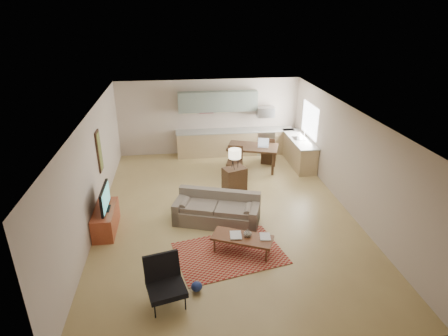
{
  "coord_description": "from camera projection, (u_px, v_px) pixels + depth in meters",
  "views": [
    {
      "loc": [
        -1.14,
        -8.58,
        5.04
      ],
      "look_at": [
        0.0,
        0.3,
        1.15
      ],
      "focal_mm": 30.0,
      "sensor_mm": 36.0,
      "label": 1
    }
  ],
  "objects": [
    {
      "name": "room",
      "position": [
        226.0,
        165.0,
        9.41
      ],
      "size": [
        9.0,
        9.0,
        9.0
      ],
      "color": "#A08751",
      "rests_on": "ground"
    },
    {
      "name": "kitchen_counter_back",
      "position": [
        235.0,
        142.0,
        13.67
      ],
      "size": [
        4.26,
        0.64,
        0.92
      ],
      "primitive_type": null,
      "color": "#A1875D",
      "rests_on": "ground"
    },
    {
      "name": "kitchen_counter_right",
      "position": [
        299.0,
        151.0,
        12.84
      ],
      "size": [
        0.64,
        2.26,
        0.92
      ],
      "primitive_type": null,
      "color": "#A1875D",
      "rests_on": "ground"
    },
    {
      "name": "kitchen_range",
      "position": [
        264.0,
        141.0,
        13.81
      ],
      "size": [
        0.62,
        0.62,
        0.9
      ],
      "primitive_type": "cube",
      "color": "#A5A8AD",
      "rests_on": "ground"
    },
    {
      "name": "kitchen_microwave",
      "position": [
        265.0,
        112.0,
        13.39
      ],
      "size": [
        0.62,
        0.4,
        0.35
      ],
      "primitive_type": "cube",
      "color": "#A5A8AD",
      "rests_on": "room"
    },
    {
      "name": "upper_cabinets",
      "position": [
        218.0,
        101.0,
        13.15
      ],
      "size": [
        2.8,
        0.34,
        0.7
      ],
      "primitive_type": "cube",
      "color": "slate",
      "rests_on": "room"
    },
    {
      "name": "window_right",
      "position": [
        310.0,
        120.0,
        12.44
      ],
      "size": [
        0.02,
        1.4,
        1.05
      ],
      "primitive_type": "cube",
      "color": "white",
      "rests_on": "room"
    },
    {
      "name": "wall_art_left",
      "position": [
        99.0,
        151.0,
        9.78
      ],
      "size": [
        0.06,
        0.42,
        1.1
      ],
      "primitive_type": null,
      "color": "olive",
      "rests_on": "room"
    },
    {
      "name": "triptych",
      "position": [
        206.0,
        106.0,
        13.31
      ],
      "size": [
        1.7,
        0.04,
        0.5
      ],
      "primitive_type": null,
      "color": "#F6EAC0",
      "rests_on": "room"
    },
    {
      "name": "rug",
      "position": [
        229.0,
        253.0,
        8.28
      ],
      "size": [
        2.58,
        2.04,
        0.02
      ],
      "primitive_type": "cube",
      "rotation": [
        0.0,
        0.0,
        0.22
      ],
      "color": "maroon",
      "rests_on": "floor"
    },
    {
      "name": "sofa",
      "position": [
        217.0,
        209.0,
        9.33
      ],
      "size": [
        2.38,
        1.6,
        0.76
      ],
      "primitive_type": null,
      "rotation": [
        0.0,
        0.0,
        -0.32
      ],
      "color": "#6C5F53",
      "rests_on": "floor"
    },
    {
      "name": "coffee_table",
      "position": [
        242.0,
        244.0,
        8.26
      ],
      "size": [
        1.43,
        1.03,
        0.4
      ],
      "primitive_type": null,
      "rotation": [
        0.0,
        0.0,
        -0.43
      ],
      "color": "#522C19",
      "rests_on": "floor"
    },
    {
      "name": "book_a",
      "position": [
        230.0,
        235.0,
        8.2
      ],
      "size": [
        0.3,
        0.37,
        0.03
      ],
      "primitive_type": "imported",
      "rotation": [
        0.0,
        0.0,
        -0.08
      ],
      "color": "maroon",
      "rests_on": "coffee_table"
    },
    {
      "name": "book_b",
      "position": [
        260.0,
        237.0,
        8.17
      ],
      "size": [
        0.32,
        0.38,
        0.02
      ],
      "primitive_type": "imported",
      "rotation": [
        0.0,
        0.0,
        -0.15
      ],
      "color": "navy",
      "rests_on": "coffee_table"
    },
    {
      "name": "vase",
      "position": [
        248.0,
        233.0,
        8.17
      ],
      "size": [
        0.25,
        0.25,
        0.18
      ],
      "primitive_type": "imported",
      "rotation": [
        0.0,
        0.0,
        0.21
      ],
      "color": "black",
      "rests_on": "coffee_table"
    },
    {
      "name": "armchair",
      "position": [
        166.0,
        284.0,
        6.73
      ],
      "size": [
        0.93,
        0.93,
        0.88
      ],
      "primitive_type": null,
      "rotation": [
        0.0,
        0.0,
        0.24
      ],
      "color": "black",
      "rests_on": "floor"
    },
    {
      "name": "tv_credenza",
      "position": [
        106.0,
        220.0,
        9.04
      ],
      "size": [
        0.48,
        1.26,
        0.58
      ],
      "primitive_type": null,
      "color": "#943A23",
      "rests_on": "floor"
    },
    {
      "name": "tv",
      "position": [
        105.0,
        198.0,
        8.82
      ],
      "size": [
        0.1,
        0.97,
        0.58
      ],
      "primitive_type": null,
      "color": "black",
      "rests_on": "tv_credenza"
    },
    {
      "name": "console_table",
      "position": [
        234.0,
        180.0,
        10.93
      ],
      "size": [
        0.75,
        0.62,
        0.74
      ],
      "primitive_type": null,
      "rotation": [
        0.0,
        0.0,
        0.36
      ],
      "color": "#332115",
      "rests_on": "floor"
    },
    {
      "name": "table_lamp",
      "position": [
        235.0,
        159.0,
        10.66
      ],
      "size": [
        0.49,
        0.49,
        0.6
      ],
      "primitive_type": null,
      "rotation": [
        0.0,
        0.0,
        0.48
      ],
      "color": "beige",
      "rests_on": "console_table"
    },
    {
      "name": "dining_table",
      "position": [
        252.0,
        158.0,
        12.41
      ],
      "size": [
        1.83,
        1.39,
        0.82
      ],
      "primitive_type": null,
      "rotation": [
        0.0,
        0.0,
        -0.32
      ],
      "color": "#332115",
      "rests_on": "floor"
    },
    {
      "name": "dining_chair_near",
      "position": [
        234.0,
        162.0,
        11.83
      ],
      "size": [
        0.59,
        0.61,
        0.99
      ],
      "primitive_type": null,
      "rotation": [
        0.0,
        0.0,
        -0.3
      ],
      "color": "#332115",
      "rests_on": "floor"
    },
    {
      "name": "dining_chair_far",
      "position": [
        269.0,
        149.0,
        12.93
      ],
      "size": [
        0.61,
        0.62,
        0.95
      ],
      "primitive_type": null,
      "rotation": [
        0.0,
        0.0,
        2.72
      ],
      "color": "#332115",
      "rests_on": "floor"
    },
    {
      "name": "laptop",
      "position": [
        263.0,
        143.0,
        12.13
      ],
      "size": [
        0.4,
        0.34,
        0.26
      ],
      "primitive_type": null,
      "rotation": [
        0.0,
        0.0,
        -0.27
      ],
      "color": "#A5A8AD",
      "rests_on": "dining_table"
    },
    {
      "name": "soap_bottle",
      "position": [
        298.0,
        137.0,
        12.48
      ],
      "size": [
        0.1,
        0.11,
        0.19
      ],
      "primitive_type": "imported",
      "rotation": [
        0.0,
        0.0,
        -0.1
      ],
      "color": "#F6EAC0",
      "rests_on": "kitchen_counter_right"
    }
  ]
}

